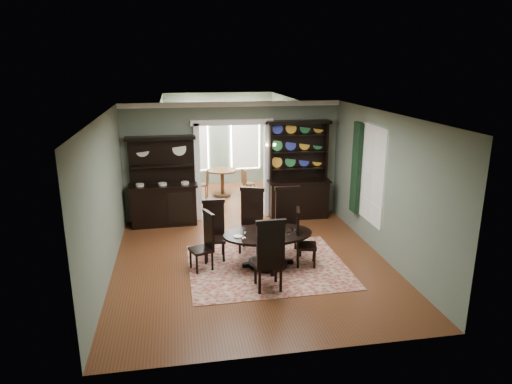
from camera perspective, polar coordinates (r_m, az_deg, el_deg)
room at (r=8.86m, az=-0.57°, el=0.42°), size 5.51×6.01×3.01m
parlor at (r=14.19m, az=-4.24°, el=6.06°), size 3.51×3.50×3.01m
doorway_trim at (r=11.70m, az=-2.96°, el=4.45°), size 2.08×0.25×2.57m
right_window at (r=10.43m, az=13.37°, el=2.52°), size 0.15×1.47×2.12m
wall_sconce at (r=11.65m, az=1.78°, el=5.78°), size 0.27×0.21×0.21m
rug at (r=9.27m, az=1.42°, el=-9.21°), size 3.14×2.69×0.01m
dining_table at (r=9.10m, az=1.49°, el=-6.40°), size 1.82×1.71×0.70m
centerpiece at (r=9.03m, az=1.29°, el=-4.72°), size 1.27×0.81×0.21m
chair_far_left at (r=9.48m, az=-5.26°, el=-4.48°), size 0.48×0.45×1.24m
chair_far_mid at (r=9.81m, az=-0.59°, el=-3.23°), size 0.64×0.63×1.37m
chair_far_right at (r=9.70m, az=4.03°, el=-3.32°), size 0.55×0.51×1.43m
chair_end_left at (r=8.99m, az=-6.34°, el=-5.91°), size 0.53×0.54×1.17m
chair_end_right at (r=9.12m, az=5.72°, el=-5.53°), size 0.50×0.52×1.18m
chair_near at (r=8.04m, az=1.71°, el=-7.70°), size 0.53×0.49×1.38m
sideboard at (r=11.57m, az=-11.51°, el=-0.29°), size 1.70×0.64×2.22m
welsh_dresser at (r=11.91m, az=5.28°, el=1.15°), size 1.64×0.65×2.53m
parlor_table at (r=13.84m, az=-4.23°, el=1.65°), size 0.88×0.88×0.82m
parlor_chair_left at (r=13.72m, az=-6.49°, el=1.13°), size 0.39×0.38×0.86m
parlor_chair_right at (r=13.75m, az=-1.15°, el=1.24°), size 0.39×0.38×0.85m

